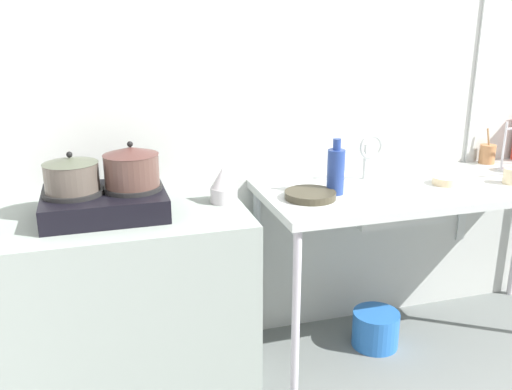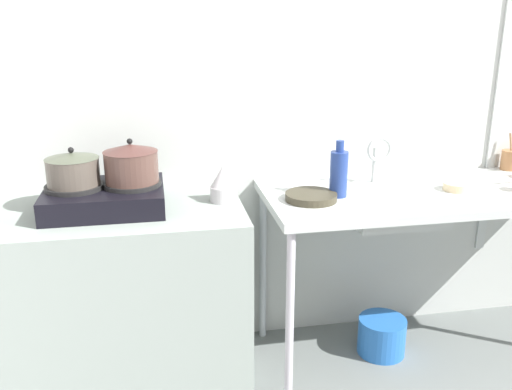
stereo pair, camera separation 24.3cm
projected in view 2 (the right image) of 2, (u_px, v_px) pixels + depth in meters
The scene contains 15 objects.
wall_back at pixel (419, 82), 2.82m from camera, with size 5.36×0.10×2.67m, color #B6BAB5.
wall_metal_strip at pixel (505, 54), 2.80m from camera, with size 0.05×0.01×2.13m, color #B4BAB7.
counter_concrete at pixel (103, 302), 2.45m from camera, with size 1.25×0.65×0.87m, color gray.
counter_sink at pixel (445, 200), 2.62m from camera, with size 1.73×0.65×0.87m.
stove at pixel (105, 197), 2.31m from camera, with size 0.49×0.39×0.11m.
pot_on_left_burner at pixel (73, 169), 2.25m from camera, with size 0.22×0.22×0.16m.
pot_on_right_burner at pixel (131, 163), 2.29m from camera, with size 0.23×0.23×0.18m.
percolator at pixel (223, 184), 2.41m from camera, with size 0.12×0.12×0.16m.
sink_basin at pixel (395, 207), 2.57m from camera, with size 0.43×0.32×0.14m, color #B4BAB7.
faucet at pixel (379, 153), 2.63m from camera, with size 0.13×0.07×0.24m.
frying_pan at pixel (311, 197), 2.44m from camera, with size 0.23×0.23×0.03m, color #393526.
small_bowl_on_drainboard at pixel (457, 186), 2.58m from camera, with size 0.13×0.13×0.04m, color beige.
bottle_by_sink at pixel (339, 173), 2.47m from camera, with size 0.08×0.08×0.26m.
utensil_jar at pixel (509, 160), 2.93m from camera, with size 0.09×0.09×0.20m.
bucket_on_floor at pixel (382, 336), 2.81m from camera, with size 0.24×0.24×0.19m, color blue.
Camera 2 is at (-1.35, -1.01, 1.63)m, focal length 38.69 mm.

